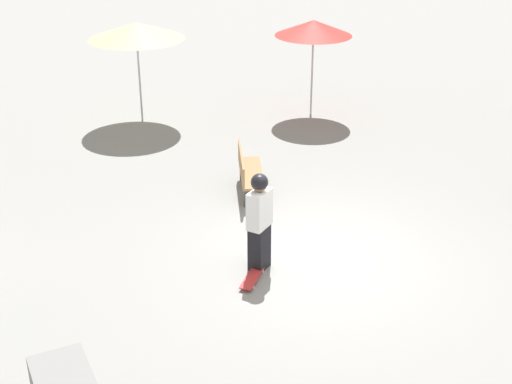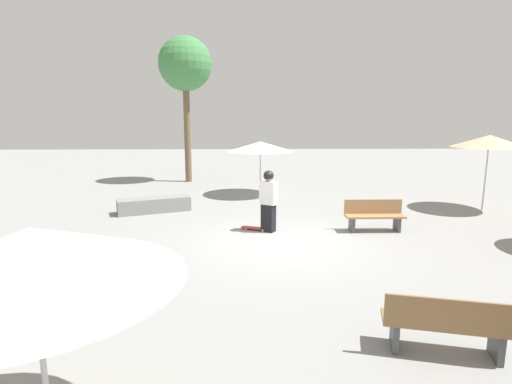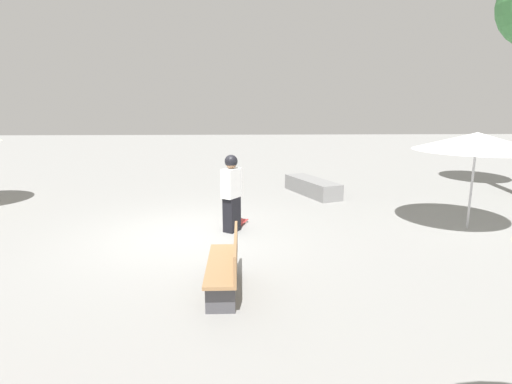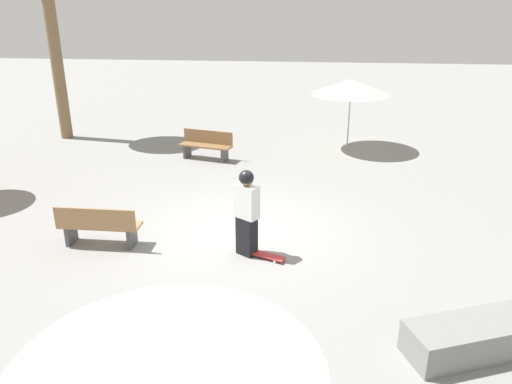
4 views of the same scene
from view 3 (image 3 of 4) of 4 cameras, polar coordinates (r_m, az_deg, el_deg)
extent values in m
plane|color=gray|center=(8.65, -9.56, -6.10)|extent=(60.00, 60.00, 0.00)
cube|color=black|center=(8.71, -3.47, -3.21)|extent=(0.43, 0.40, 0.76)
cube|color=white|center=(8.55, -3.53, 1.29)|extent=(0.51, 0.45, 0.63)
sphere|color=#8C6647|center=(8.48, -3.57, 4.20)|extent=(0.25, 0.25, 0.25)
sphere|color=black|center=(8.48, -3.57, 4.40)|extent=(0.28, 0.28, 0.28)
cube|color=red|center=(9.14, -2.57, -4.53)|extent=(0.82, 0.49, 0.02)
cylinder|color=silver|center=(9.40, -2.47, -4.28)|extent=(0.06, 0.05, 0.05)
cylinder|color=silver|center=(9.34, -1.50, -4.38)|extent=(0.06, 0.05, 0.05)
cylinder|color=silver|center=(8.96, -3.68, -5.12)|extent=(0.06, 0.05, 0.05)
cylinder|color=silver|center=(8.90, -2.67, -5.23)|extent=(0.06, 0.05, 0.05)
cube|color=gray|center=(12.47, 8.03, 0.74)|extent=(2.41, 1.49, 0.47)
cube|color=#47474C|center=(5.47, -5.13, -14.94)|extent=(0.08, 0.40, 0.40)
cube|color=#47474C|center=(6.61, -4.57, -10.00)|extent=(0.08, 0.40, 0.40)
cube|color=#9E754C|center=(5.95, -4.86, -10.27)|extent=(1.60, 0.44, 0.05)
cube|color=#9E754C|center=(5.86, -2.93, -8.23)|extent=(1.60, 0.04, 0.40)
cylinder|color=#B7B7BC|center=(9.96, 28.45, 0.96)|extent=(0.05, 0.05, 2.01)
cone|color=white|center=(9.85, 29.01, 6.36)|extent=(2.63, 2.63, 0.39)
camera|label=1|loc=(18.75, -0.25, 22.78)|focal=50.00mm
camera|label=2|loc=(14.05, -53.03, 8.98)|focal=28.00mm
camera|label=4|loc=(12.66, 40.52, 17.93)|focal=35.00mm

